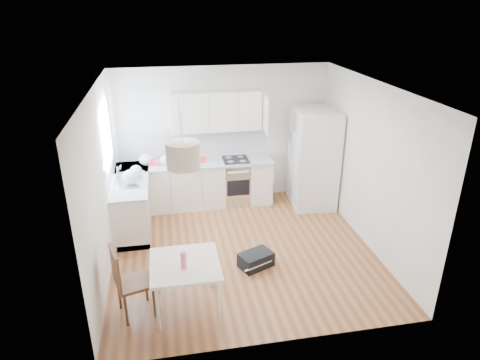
% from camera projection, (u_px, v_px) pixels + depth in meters
% --- Properties ---
extents(floor, '(4.20, 4.20, 0.00)m').
position_uv_depth(floor, '(243.00, 250.00, 7.10)').
color(floor, brown).
rests_on(floor, ground).
extents(ceiling, '(4.20, 4.20, 0.00)m').
position_uv_depth(ceiling, '(243.00, 87.00, 6.03)').
color(ceiling, white).
rests_on(ceiling, wall_back).
extents(wall_back, '(4.20, 0.00, 4.20)m').
position_uv_depth(wall_back, '(223.00, 135.00, 8.46)').
color(wall_back, beige).
rests_on(wall_back, floor).
extents(wall_left, '(0.00, 4.20, 4.20)m').
position_uv_depth(wall_left, '(101.00, 185.00, 6.21)').
color(wall_left, beige).
rests_on(wall_left, floor).
extents(wall_right, '(0.00, 4.20, 4.20)m').
position_uv_depth(wall_right, '(370.00, 166.00, 6.92)').
color(wall_right, beige).
rests_on(wall_right, floor).
extents(window_glassblock, '(0.02, 1.00, 1.00)m').
position_uv_depth(window_glassblock, '(107.00, 135.00, 7.09)').
color(window_glassblock, '#BFE0F9').
rests_on(window_glassblock, wall_left).
extents(cabinets_back, '(3.00, 0.60, 0.88)m').
position_uv_depth(cabinets_back, '(196.00, 185.00, 8.45)').
color(cabinets_back, silver).
rests_on(cabinets_back, floor).
extents(cabinets_left, '(0.60, 1.80, 0.88)m').
position_uv_depth(cabinets_left, '(132.00, 203.00, 7.70)').
color(cabinets_left, silver).
rests_on(cabinets_left, floor).
extents(counter_back, '(3.02, 0.64, 0.04)m').
position_uv_depth(counter_back, '(195.00, 163.00, 8.27)').
color(counter_back, '#B7BBBD').
rests_on(counter_back, cabinets_back).
extents(counter_left, '(0.64, 1.82, 0.04)m').
position_uv_depth(counter_left, '(130.00, 180.00, 7.52)').
color(counter_left, '#B7BBBD').
rests_on(counter_left, cabinets_left).
extents(backsplash_back, '(3.00, 0.01, 0.58)m').
position_uv_depth(backsplash_back, '(193.00, 144.00, 8.41)').
color(backsplash_back, white).
rests_on(backsplash_back, wall_back).
extents(backsplash_left, '(0.01, 1.80, 0.58)m').
position_uv_depth(backsplash_left, '(110.00, 165.00, 7.35)').
color(backsplash_left, white).
rests_on(backsplash_left, wall_left).
extents(upper_cabinets, '(1.70, 0.32, 0.75)m').
position_uv_depth(upper_cabinets, '(216.00, 111.00, 8.08)').
color(upper_cabinets, silver).
rests_on(upper_cabinets, wall_back).
extents(range_oven, '(0.50, 0.61, 0.88)m').
position_uv_depth(range_oven, '(236.00, 182.00, 8.58)').
color(range_oven, silver).
rests_on(range_oven, floor).
extents(sink, '(0.50, 0.80, 0.16)m').
position_uv_depth(sink, '(130.00, 180.00, 7.47)').
color(sink, silver).
rests_on(sink, counter_left).
extents(refrigerator, '(0.97, 1.02, 1.92)m').
position_uv_depth(refrigerator, '(314.00, 159.00, 8.35)').
color(refrigerator, white).
rests_on(refrigerator, floor).
extents(dining_table, '(0.90, 0.90, 0.71)m').
position_uv_depth(dining_table, '(185.00, 268.00, 5.54)').
color(dining_table, beige).
rests_on(dining_table, floor).
extents(dining_chair, '(0.54, 0.54, 1.02)m').
position_uv_depth(dining_chair, '(135.00, 281.00, 5.49)').
color(dining_chair, '#462A15').
rests_on(dining_chair, floor).
extents(drink_bottle, '(0.09, 0.09, 0.25)m').
position_uv_depth(drink_bottle, '(183.00, 259.00, 5.37)').
color(drink_bottle, '#DB3D6B').
rests_on(drink_bottle, dining_table).
extents(gym_bag, '(0.59, 0.50, 0.23)m').
position_uv_depth(gym_bag, '(256.00, 260.00, 6.63)').
color(gym_bag, black).
rests_on(gym_bag, floor).
extents(pendant_lamp, '(0.51, 0.51, 0.31)m').
position_uv_depth(pendant_lamp, '(183.00, 155.00, 4.94)').
color(pendant_lamp, beige).
rests_on(pendant_lamp, ceiling).
extents(grocery_bag_a, '(0.25, 0.21, 0.23)m').
position_uv_depth(grocery_bag_a, '(146.00, 160.00, 8.08)').
color(grocery_bag_a, silver).
rests_on(grocery_bag_a, counter_back).
extents(grocery_bag_b, '(0.22, 0.19, 0.20)m').
position_uv_depth(grocery_bag_b, '(166.00, 160.00, 8.09)').
color(grocery_bag_b, silver).
rests_on(grocery_bag_b, counter_back).
extents(grocery_bag_c, '(0.25, 0.21, 0.23)m').
position_uv_depth(grocery_bag_c, '(185.00, 158.00, 8.17)').
color(grocery_bag_c, silver).
rests_on(grocery_bag_c, counter_back).
extents(grocery_bag_d, '(0.21, 0.17, 0.19)m').
position_uv_depth(grocery_bag_d, '(136.00, 170.00, 7.64)').
color(grocery_bag_d, silver).
rests_on(grocery_bag_d, counter_back).
extents(grocery_bag_e, '(0.29, 0.25, 0.26)m').
position_uv_depth(grocery_bag_e, '(131.00, 177.00, 7.25)').
color(grocery_bag_e, silver).
rests_on(grocery_bag_e, counter_left).
extents(snack_orange, '(0.16, 0.12, 0.10)m').
position_uv_depth(snack_orange, '(202.00, 160.00, 8.25)').
color(snack_orange, red).
rests_on(snack_orange, counter_back).
extents(snack_yellow, '(0.19, 0.14, 0.12)m').
position_uv_depth(snack_yellow, '(170.00, 161.00, 8.15)').
color(snack_yellow, yellow).
rests_on(snack_yellow, counter_back).
extents(snack_red, '(0.18, 0.11, 0.12)m').
position_uv_depth(snack_red, '(153.00, 162.00, 8.12)').
color(snack_red, red).
rests_on(snack_red, counter_back).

